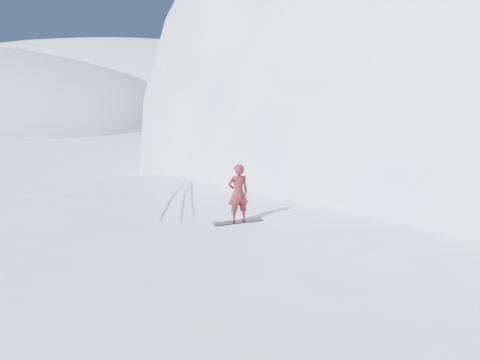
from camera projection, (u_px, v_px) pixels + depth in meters
The scene contains 8 objects.
ground at pixel (197, 333), 11.52m from camera, with size 400.00×400.00×0.00m, color white.
near_ridge at pixel (240, 283), 14.39m from camera, with size 36.00×28.00×4.80m, color white.
peak_shoulder at pixel (379, 177), 30.45m from camera, with size 28.00×24.00×18.00m, color white.
far_ridge_c at pixel (116, 106), 120.69m from camera, with size 140.00×90.00×36.00m, color white.
wind_bumps at pixel (189, 295), 13.61m from camera, with size 16.00×14.40×1.00m.
snowboard at pixel (238, 222), 13.16m from camera, with size 1.56×0.29×0.03m, color black.
snowboarder at pixel (238, 193), 12.96m from camera, with size 0.66×0.43×1.80m, color maroon.
board_tracks at pixel (181, 195), 16.22m from camera, with size 1.64×5.98×0.04m.
Camera 1 is at (1.73, -10.22, 6.61)m, focal length 32.00 mm.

